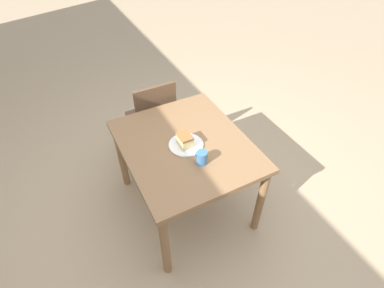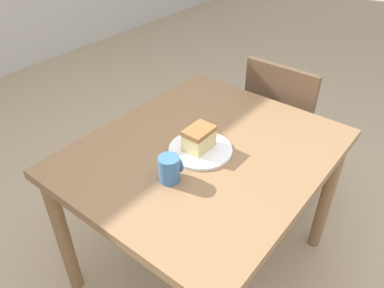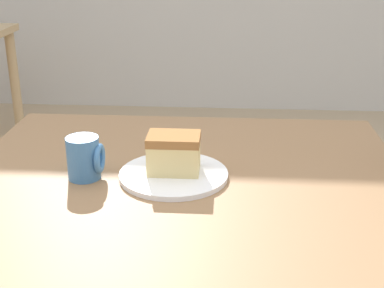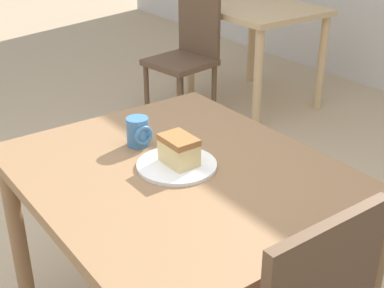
{
  "view_description": "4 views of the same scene",
  "coord_description": "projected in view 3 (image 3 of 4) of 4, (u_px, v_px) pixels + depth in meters",
  "views": [
    {
      "loc": [
        -1.4,
        0.87,
        2.2
      ],
      "look_at": [
        0.0,
        0.14,
        0.74
      ],
      "focal_mm": 28.0,
      "sensor_mm": 36.0,
      "label": 1
    },
    {
      "loc": [
        -0.91,
        -0.52,
        1.61
      ],
      "look_at": [
        0.01,
        0.21,
        0.75
      ],
      "focal_mm": 35.0,
      "sensor_mm": 36.0,
      "label": 2
    },
    {
      "loc": [
        0.15,
        -0.94,
        1.24
      ],
      "look_at": [
        0.07,
        0.17,
        0.81
      ],
      "focal_mm": 50.0,
      "sensor_mm": 36.0,
      "label": 3
    },
    {
      "loc": [
        1.24,
        -0.65,
        1.52
      ],
      "look_at": [
        0.05,
        0.22,
        0.8
      ],
      "focal_mm": 50.0,
      "sensor_mm": 36.0,
      "label": 4
    }
  ],
  "objects": [
    {
      "name": "plate",
      "position": [
        174.0,
        175.0,
        1.23
      ],
      "size": [
        0.25,
        0.25,
        0.01
      ],
      "color": "white",
      "rests_on": "dining_table_near"
    },
    {
      "name": "cake_slice",
      "position": [
        174.0,
        153.0,
        1.22
      ],
      "size": [
        0.12,
        0.09,
        0.09
      ],
      "color": "#E0C67F",
      "rests_on": "plate"
    },
    {
      "name": "dining_table_near",
      "position": [
        183.0,
        215.0,
        1.26
      ],
      "size": [
        1.04,
        0.89,
        0.72
      ],
      "color": "olive",
      "rests_on": "ground_plane"
    },
    {
      "name": "coffee_mug",
      "position": [
        85.0,
        158.0,
        1.21
      ],
      "size": [
        0.08,
        0.07,
        0.1
      ],
      "color": "teal",
      "rests_on": "dining_table_near"
    }
  ]
}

